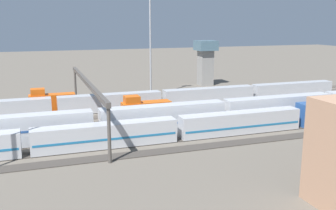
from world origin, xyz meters
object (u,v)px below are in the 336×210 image
object	(u,v)px
light_mast_0	(150,27)
signal_gantry	(87,85)
train_on_track_2	(162,99)
train_on_track_4	(145,109)
train_on_track_6	(224,113)
control_tower	(206,59)
train_on_track_1	(51,101)
train_on_track_7	(165,129)

from	to	relation	value
light_mast_0	signal_gantry	size ratio (longest dim) A/B	0.64
train_on_track_2	train_on_track_4	distance (m)	12.17
train_on_track_6	train_on_track_4	distance (m)	16.17
control_tower	train_on_track_2	bearing A→B (deg)	48.59
train_on_track_1	control_tower	distance (m)	52.34
train_on_track_2	control_tower	bearing A→B (deg)	-131.41
signal_gantry	control_tower	size ratio (longest dim) A/B	3.24
train_on_track_1	control_tower	bearing A→B (deg)	-156.17
train_on_track_7	light_mast_0	world-z (taller)	light_mast_0
train_on_track_1	light_mast_0	distance (m)	31.75
train_on_track_7	control_tower	size ratio (longest dim) A/B	6.53
train_on_track_7	train_on_track_2	distance (m)	26.16
train_on_track_2	train_on_track_1	size ratio (longest dim) A/B	9.56
train_on_track_2	train_on_track_4	xyz separation A→B (m)	(6.93, 10.00, 0.14)
signal_gantry	train_on_track_6	bearing A→B (deg)	157.53
train_on_track_4	control_tower	size ratio (longest dim) A/B	0.72
train_on_track_6	control_tower	xyz separation A→B (m)	(-17.17, -46.01, 5.48)
train_on_track_4	signal_gantry	size ratio (longest dim) A/B	0.22
train_on_track_6	train_on_track_1	world-z (taller)	same
train_on_track_6	train_on_track_1	distance (m)	39.36
train_on_track_2	train_on_track_1	bearing A→B (deg)	-11.48
train_on_track_2	train_on_track_6	size ratio (longest dim) A/B	1.00
light_mast_0	control_tower	xyz separation A→B (m)	(-21.59, -12.49, -10.22)
light_mast_0	signal_gantry	distance (m)	32.47
light_mast_0	train_on_track_7	bearing A→B (deg)	76.79
train_on_track_4	control_tower	distance (m)	47.16
train_on_track_7	train_on_track_4	world-z (taller)	train_on_track_4
train_on_track_7	train_on_track_2	bearing A→B (deg)	-107.09
train_on_track_6	signal_gantry	world-z (taller)	signal_gantry
train_on_track_1	train_on_track_4	bearing A→B (deg)	139.71
signal_gantry	train_on_track_2	bearing A→B (deg)	-151.49
train_on_track_7	light_mast_0	distance (m)	42.77
train_on_track_7	train_on_track_4	distance (m)	15.02
light_mast_0	control_tower	bearing A→B (deg)	-149.95
light_mast_0	train_on_track_2	bearing A→B (deg)	84.30
train_on_track_4	train_on_track_6	bearing A→B (deg)	141.79
train_on_track_7	signal_gantry	xyz separation A→B (m)	(10.72, -15.00, 5.74)
train_on_track_7	train_on_track_6	distance (m)	14.37
train_on_track_1	train_on_track_7	bearing A→B (deg)	119.45
train_on_track_4	signal_gantry	distance (m)	12.79
train_on_track_2	train_on_track_6	world-z (taller)	train_on_track_6
train_on_track_7	signal_gantry	world-z (taller)	signal_gantry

